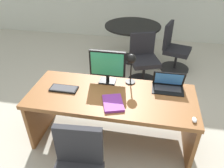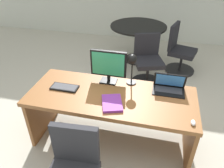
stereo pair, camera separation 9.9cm
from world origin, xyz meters
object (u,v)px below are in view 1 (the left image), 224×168
(book, at_px, (113,103))
(mouse, at_px, (194,120))
(desk, at_px, (112,105))
(keyboard, at_px, (64,88))
(desk_lamp, at_px, (131,63))
(meeting_chair_far, at_px, (174,52))
(monitor, at_px, (107,65))
(meeting_chair_near, at_px, (143,63))
(laptop, at_px, (168,83))
(meeting_table, at_px, (132,34))

(book, bearing_deg, mouse, -7.95)
(desk, relative_size, keyboard, 5.91)
(desk_lamp, distance_m, meeting_chair_far, 2.05)
(book, bearing_deg, monitor, 109.00)
(monitor, xyz_separation_m, mouse, (0.96, -0.54, -0.21))
(desk, relative_size, monitor, 4.40)
(meeting_chair_far, bearing_deg, desk_lamp, -109.70)
(monitor, relative_size, desk_lamp, 1.09)
(meeting_chair_near, height_order, meeting_chair_far, meeting_chair_far)
(mouse, distance_m, meeting_chair_far, 2.41)
(monitor, distance_m, desk_lamp, 0.28)
(desk_lamp, relative_size, meeting_chair_far, 0.43)
(laptop, xyz_separation_m, keyboard, (-1.19, -0.25, -0.05))
(desk, relative_size, meeting_table, 1.68)
(monitor, bearing_deg, desk_lamp, 1.39)
(monitor, height_order, meeting_chair_far, monitor)
(desk, height_order, mouse, mouse)
(meeting_table, bearing_deg, laptop, -73.02)
(desk, xyz_separation_m, monitor, (-0.10, 0.22, 0.41))
(desk_lamp, relative_size, book, 1.16)
(laptop, distance_m, keyboard, 1.22)
(desk, distance_m, meeting_table, 2.31)
(laptop, xyz_separation_m, meeting_table, (-0.64, 2.10, -0.20))
(mouse, bearing_deg, keyboard, 168.90)
(book, bearing_deg, keyboard, 164.82)
(mouse, bearing_deg, monitor, 150.59)
(desk_lamp, height_order, meeting_table, desk_lamp)
(keyboard, distance_m, meeting_table, 2.42)
(desk, relative_size, desk_lamp, 4.81)
(meeting_chair_far, bearing_deg, keyboard, -123.67)
(monitor, relative_size, mouse, 5.43)
(laptop, relative_size, meeting_chair_near, 0.41)
(laptop, relative_size, meeting_table, 0.32)
(meeting_chair_near, relative_size, meeting_chair_far, 0.95)
(book, bearing_deg, desk, 103.35)
(meeting_chair_near, bearing_deg, meeting_chair_far, 47.10)
(meeting_chair_near, bearing_deg, mouse, -72.13)
(meeting_table, height_order, meeting_chair_far, meeting_chair_far)
(keyboard, height_order, book, book)
(laptop, height_order, mouse, laptop)
(laptop, height_order, keyboard, laptop)
(desk_lamp, bearing_deg, meeting_chair_near, 85.07)
(laptop, distance_m, desk_lamp, 0.50)
(meeting_chair_near, distance_m, meeting_chair_far, 0.81)
(meeting_table, bearing_deg, desk_lamp, -84.67)
(keyboard, xyz_separation_m, meeting_table, (0.55, 2.35, -0.15))
(desk_lamp, distance_m, meeting_chair_near, 1.40)
(mouse, xyz_separation_m, meeting_chair_far, (-0.03, 2.38, -0.37))
(laptop, distance_m, meeting_table, 2.20)
(desk_lamp, distance_m, meeting_table, 2.13)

